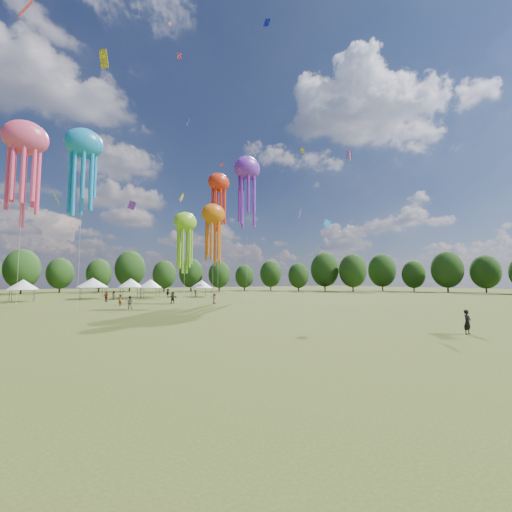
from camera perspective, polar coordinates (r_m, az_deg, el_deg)
ground at (r=19.40m, az=19.56°, el=-14.70°), size 300.00×300.00×0.00m
observer_main at (r=25.69m, az=33.65°, el=-9.81°), size 0.61×0.42×1.61m
spectator_near at (r=43.04m, az=-21.70°, el=-7.75°), size 0.96×0.85×1.62m
spectators_far at (r=59.53m, az=-16.53°, el=-6.83°), size 19.72×22.62×1.81m
festival_tents at (r=69.07m, az=-23.02°, el=-4.54°), size 36.48×9.47×4.09m
show_kites at (r=57.45m, az=-11.90°, el=12.63°), size 44.21×25.19×30.81m
small_kites at (r=61.46m, az=-15.55°, el=21.31°), size 70.36×55.09×45.49m
treeline at (r=75.41m, az=-23.29°, el=-1.78°), size 201.57×95.24×13.43m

